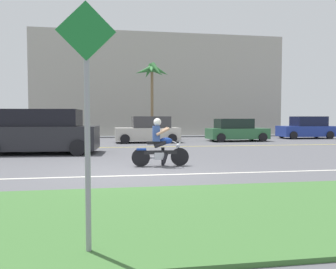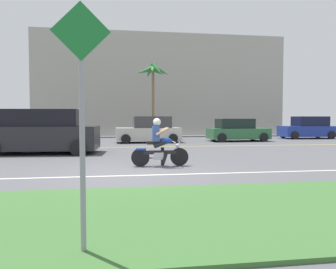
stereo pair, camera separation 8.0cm
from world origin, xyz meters
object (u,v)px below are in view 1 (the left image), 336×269
object	(u,v)px
parked_car_3	(236,131)
parked_car_4	(306,128)
parked_car_1	(48,132)
parked_car_2	(148,130)
motorcyclist	(160,146)
suv_nearby	(41,132)
palm_tree_0	(152,74)
street_sign	(87,104)

from	to	relation	value
parked_car_3	parked_car_4	size ratio (longest dim) A/B	1.00
parked_car_1	parked_car_2	distance (m)	5.95
motorcyclist	parked_car_3	size ratio (longest dim) A/B	0.46
parked_car_2	parked_car_4	size ratio (longest dim) A/B	1.01
motorcyclist	parked_car_4	bearing A→B (deg)	44.54
parked_car_2	parked_car_4	distance (m)	12.16
parked_car_1	motorcyclist	bearing A→B (deg)	-62.68
suv_nearby	parked_car_2	xyz separation A→B (m)	(5.11, 5.70, -0.17)
suv_nearby	palm_tree_0	size ratio (longest dim) A/B	0.90
parked_car_2	parked_car_1	bearing A→B (deg)	178.34
parked_car_2	street_sign	world-z (taller)	street_sign
parked_car_1	suv_nearby	bearing A→B (deg)	-81.83
parked_car_3	parked_car_2	bearing A→B (deg)	-176.98
parked_car_4	street_sign	xyz separation A→B (m)	(-14.23, -18.94, 0.90)
suv_nearby	street_sign	distance (m)	11.40
motorcyclist	street_sign	distance (m)	6.85
motorcyclist	palm_tree_0	world-z (taller)	palm_tree_0
suv_nearby	parked_car_4	distance (m)	18.82
parked_car_1	parked_car_3	distance (m)	11.74
parked_car_1	palm_tree_0	size ratio (longest dim) A/B	0.73
parked_car_2	parked_car_3	size ratio (longest dim) A/B	1.02
suv_nearby	parked_car_4	world-z (taller)	suv_nearby
parked_car_1	parked_car_4	size ratio (longest dim) A/B	1.01
palm_tree_0	street_sign	world-z (taller)	palm_tree_0
palm_tree_0	motorcyclist	bearing A→B (deg)	-95.16
motorcyclist	suv_nearby	world-z (taller)	suv_nearby
palm_tree_0	street_sign	xyz separation A→B (m)	(-2.86, -19.94, -3.01)
suv_nearby	parked_car_3	xyz separation A→B (m)	(10.89, 6.01, -0.23)
motorcyclist	parked_car_2	distance (m)	10.17
parked_car_2	palm_tree_0	xyz separation A→B (m)	(0.59, 3.22, 3.92)
parked_car_4	parked_car_3	bearing A→B (deg)	-162.69
suv_nearby	parked_car_1	world-z (taller)	suv_nearby
suv_nearby	parked_car_1	xyz separation A→B (m)	(-0.84, 5.87, -0.24)
suv_nearby	parked_car_3	world-z (taller)	suv_nearby
parked_car_3	motorcyclist	bearing A→B (deg)	-121.50
street_sign	parked_car_4	bearing A→B (deg)	53.09
parked_car_1	street_sign	size ratio (longest dim) A/B	1.45
suv_nearby	palm_tree_0	distance (m)	11.23
parked_car_1	street_sign	distance (m)	17.31
parked_car_2	parked_car_3	bearing A→B (deg)	3.02
palm_tree_0	street_sign	size ratio (longest dim) A/B	2.00
motorcyclist	parked_car_2	world-z (taller)	parked_car_2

